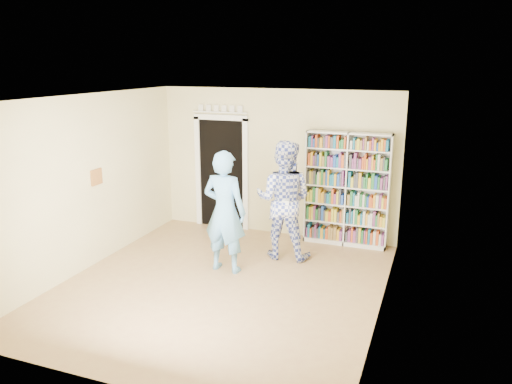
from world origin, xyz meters
TOP-DOWN VIEW (x-y plane):
  - floor at (0.00, 0.00)m, footprint 5.00×5.00m
  - ceiling at (0.00, 0.00)m, footprint 5.00×5.00m
  - wall_back at (0.00, 2.50)m, footprint 4.50×0.00m
  - wall_left at (-2.25, 0.00)m, footprint 0.00×5.00m
  - wall_right at (2.25, 0.00)m, footprint 0.00×5.00m
  - bookshelf at (1.35, 2.34)m, footprint 1.46×0.27m
  - doorway at (-1.10, 2.48)m, footprint 1.10×0.08m
  - wall_art at (-2.23, 0.20)m, footprint 0.03×0.25m
  - man_blue at (-0.18, 0.54)m, footprint 0.72×0.50m
  - man_plaid at (0.49, 1.39)m, footprint 0.99×0.79m
  - paper_sheet at (0.58, 1.11)m, footprint 0.19×0.03m

SIDE VIEW (x-z plane):
  - floor at x=0.00m, z-range 0.00..0.00m
  - paper_sheet at x=0.58m, z-range 0.78..1.05m
  - man_blue at x=-0.18m, z-range 0.00..1.90m
  - man_plaid at x=0.49m, z-range 0.00..1.96m
  - bookshelf at x=1.35m, z-range 0.01..2.02m
  - doorway at x=-1.10m, z-range -0.04..2.39m
  - wall_back at x=0.00m, z-range -0.90..3.60m
  - wall_left at x=-2.25m, z-range -1.15..3.85m
  - wall_right at x=2.25m, z-range -1.15..3.85m
  - wall_art at x=-2.23m, z-range 1.27..1.52m
  - ceiling at x=0.00m, z-range 2.70..2.70m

